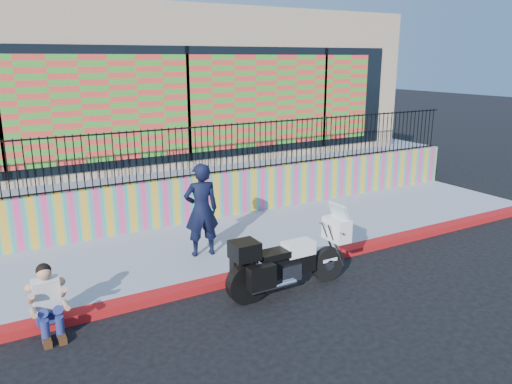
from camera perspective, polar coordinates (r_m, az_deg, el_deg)
ground at (r=9.70m, az=2.36°, el=-9.08°), size 90.00×90.00×0.00m
red_curb at (r=9.67m, az=2.36°, el=-8.67°), size 16.00×0.30×0.15m
sidewalk at (r=11.00m, az=-2.25°, el=-5.67°), size 16.00×3.00×0.15m
mural_wall at (r=12.17m, az=-5.80°, el=-0.58°), size 16.00×0.20×1.10m
metal_fence at (r=11.91m, az=-5.95°, el=4.76°), size 15.80×0.04×1.20m
elevated_platform at (r=16.85m, az=-12.98°, el=3.25°), size 16.00×10.00×1.25m
storefront_building at (r=16.32m, az=-13.30°, el=12.16°), size 14.00×8.06×4.00m
police_motorcycle at (r=8.71m, az=3.61°, el=-7.66°), size 2.33×0.77×1.45m
police_officer at (r=9.85m, az=-6.27°, el=-2.04°), size 0.74×0.55×1.87m
seated_man at (r=8.05m, az=-22.59°, el=-12.10°), size 0.54×0.71×1.06m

